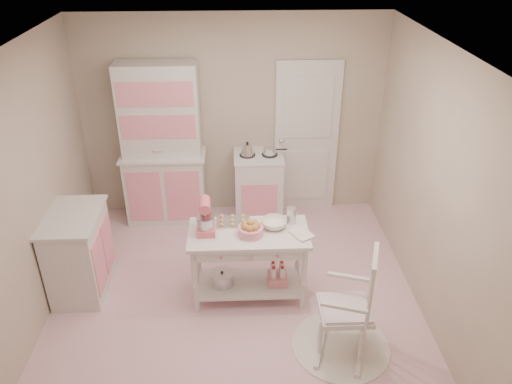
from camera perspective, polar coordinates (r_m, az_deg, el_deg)
The scene contains 14 objects.
room_shell at distance 4.50m, azimuth -2.75°, elevation 4.00°, with size 3.84×3.84×2.62m.
door at distance 6.53m, azimuth 5.77°, elevation 6.10°, with size 0.82×0.05×2.04m, color silver.
hutch at distance 6.33m, azimuth -10.69°, elevation 5.17°, with size 1.06×0.50×2.08m, color silver.
stove at distance 6.48m, azimuth 0.28°, elevation 0.57°, with size 0.62×0.57×0.92m, color silver.
base_cabinet at distance 5.57m, azimuth -19.57°, elevation -6.57°, with size 0.54×0.84×0.92m, color silver.
lace_rug at distance 4.98m, azimuth 9.65°, elevation -16.91°, with size 0.92×0.92×0.01m, color white.
rocking_chair at distance 4.61m, azimuth 10.22°, elevation -12.19°, with size 0.48×0.72×1.10m, color silver.
work_table at distance 5.20m, azimuth -0.82°, elevation -8.26°, with size 1.20×0.60×0.80m, color silver.
stand_mixer at distance 4.90m, azimuth -5.80°, elevation -2.90°, with size 0.20×0.28×0.34m, color #E15F6F.
cookie_tray at distance 5.11m, azimuth -2.60°, elevation -3.43°, with size 0.34×0.24×0.02m, color silver.
bread_basket at distance 4.90m, azimuth -0.61°, elevation -4.47°, with size 0.25×0.25×0.09m, color pink.
mixing_bowl at distance 5.02m, azimuth 2.08°, elevation -3.62°, with size 0.26×0.26×0.08m, color silver.
metal_pitcher at distance 5.08m, azimuth 4.05°, elevation -2.66°, with size 0.10×0.10×0.17m, color silver.
recipe_book at distance 4.89m, azimuth 4.48°, elevation -5.13°, with size 0.17×0.22×0.02m, color silver.
Camera 1 is at (0.04, -4.08, 3.56)m, focal length 35.00 mm.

